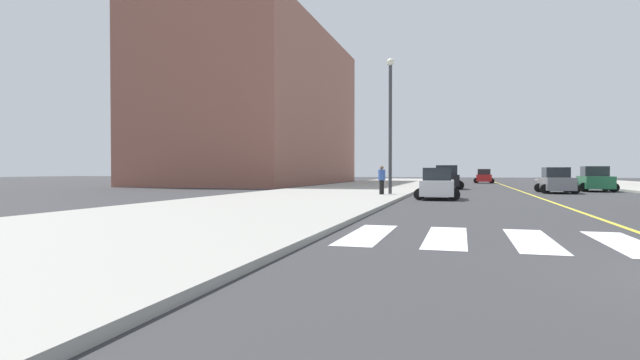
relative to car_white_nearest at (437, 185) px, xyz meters
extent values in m
cube|color=#9E9B93|center=(-6.78, 0.46, -0.70)|extent=(10.00, 120.00, 0.15)
cube|color=silver|center=(-0.88, -15.54, -0.77)|extent=(0.90, 4.00, 0.01)
cube|color=silver|center=(0.92, -15.54, -0.77)|extent=(0.90, 4.00, 0.01)
cube|color=silver|center=(2.72, -15.54, -0.77)|extent=(0.90, 4.00, 0.01)
cube|color=silver|center=(4.52, -15.54, -0.77)|extent=(0.90, 4.00, 0.01)
cube|color=yellow|center=(5.42, 20.46, -0.77)|extent=(0.16, 80.00, 0.01)
cube|color=#925849|center=(-21.71, 27.56, 7.98)|extent=(16.00, 32.00, 17.51)
cube|color=silver|center=(0.00, 0.06, -0.17)|extent=(1.76, 3.76, 0.80)
cube|color=#1E2328|center=(0.00, -0.17, 0.55)|extent=(1.46, 1.89, 0.67)
cylinder|color=black|center=(0.84, 1.23, -0.48)|extent=(0.61, 0.21, 0.60)
cylinder|color=black|center=(-0.89, 1.19, -0.48)|extent=(0.61, 0.21, 0.60)
cylinder|color=black|center=(0.88, -1.08, -0.48)|extent=(0.61, 0.21, 0.60)
cylinder|color=black|center=(-0.84, -1.12, -0.48)|extent=(0.61, 0.21, 0.60)
cube|color=slate|center=(7.40, 9.62, -0.14)|extent=(1.83, 3.93, 0.84)
cube|color=#1E2328|center=(7.39, 9.85, 0.61)|extent=(1.52, 1.98, 0.71)
cylinder|color=black|center=(6.52, 8.40, -0.46)|extent=(0.63, 0.22, 0.63)
cylinder|color=black|center=(8.32, 8.43, -0.46)|extent=(0.63, 0.22, 0.63)
cylinder|color=black|center=(6.47, 10.81, -0.46)|extent=(0.63, 0.22, 0.63)
cylinder|color=black|center=(8.27, 10.85, -0.46)|extent=(0.63, 0.22, 0.63)
cube|color=red|center=(3.82, 36.78, -0.15)|extent=(1.82, 3.88, 0.82)
cube|color=#1E2328|center=(3.81, 36.55, 0.59)|extent=(1.50, 1.95, 0.70)
cylinder|color=black|center=(4.73, 37.95, -0.47)|extent=(0.63, 0.21, 0.62)
cylinder|color=black|center=(2.95, 37.99, -0.47)|extent=(0.63, 0.21, 0.62)
cylinder|color=black|center=(4.68, 35.57, -0.47)|extent=(0.63, 0.21, 0.62)
cylinder|color=black|center=(2.90, 35.61, -0.47)|extent=(0.63, 0.21, 0.62)
cube|color=black|center=(0.03, 15.40, -0.06)|extent=(2.11, 4.44, 0.94)
cube|color=#1E2328|center=(0.03, 15.14, 0.78)|extent=(1.73, 2.24, 0.79)
cylinder|color=black|center=(0.99, 16.79, -0.42)|extent=(0.72, 0.25, 0.71)
cylinder|color=black|center=(-1.03, 16.73, -0.42)|extent=(0.72, 0.25, 0.71)
cylinder|color=black|center=(1.08, 14.08, -0.42)|extent=(0.72, 0.25, 0.71)
cylinder|color=black|center=(-0.94, 14.01, -0.42)|extent=(0.72, 0.25, 0.71)
cube|color=#236B42|center=(10.63, 13.39, -0.11)|extent=(2.01, 4.18, 0.88)
cube|color=#1E2328|center=(10.63, 13.64, 0.69)|extent=(1.64, 2.11, 0.74)
cylinder|color=black|center=(9.63, 12.15, -0.45)|extent=(0.67, 0.24, 0.67)
cylinder|color=black|center=(11.53, 12.08, -0.45)|extent=(0.67, 0.24, 0.67)
cylinder|color=black|center=(9.72, 14.70, -0.45)|extent=(0.67, 0.24, 0.67)
cylinder|color=black|center=(11.62, 14.63, -0.45)|extent=(0.67, 0.24, 0.67)
cylinder|color=black|center=(-3.23, 1.39, -0.22)|extent=(0.19, 0.19, 0.82)
cylinder|color=black|center=(-3.17, 1.55, -0.22)|extent=(0.19, 0.19, 0.82)
cylinder|color=#335199|center=(-3.20, 1.47, 0.49)|extent=(0.41, 0.41, 0.61)
sphere|color=brown|center=(-3.20, 1.47, 0.91)|extent=(0.22, 0.22, 0.22)
cylinder|color=#38383D|center=(-2.82, 2.26, 3.17)|extent=(0.20, 0.20, 7.60)
sphere|color=silver|center=(-2.82, 2.26, 7.12)|extent=(0.44, 0.44, 0.44)
camera|label=1|loc=(1.26, -27.20, 0.74)|focal=28.05mm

